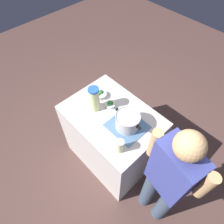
# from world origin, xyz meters

# --- Properties ---
(ground_plane) EXTENTS (8.00, 8.00, 0.00)m
(ground_plane) POSITION_xyz_m (0.00, 0.00, 0.00)
(ground_plane) COLOR brown
(counter_slab) EXTENTS (1.01, 0.73, 0.91)m
(counter_slab) POSITION_xyz_m (0.00, 0.00, 0.46)
(counter_slab) COLOR beige
(counter_slab) RESTS_ON ground_plane
(dish_cloth) EXTENTS (0.35, 0.33, 0.01)m
(dish_cloth) POSITION_xyz_m (0.20, 0.01, 0.91)
(dish_cloth) COLOR #52759E
(dish_cloth) RESTS_ON counter_slab
(cooking_pot) EXTENTS (0.31, 0.24, 0.16)m
(cooking_pot) POSITION_xyz_m (0.20, 0.01, 1.00)
(cooking_pot) COLOR #B7B7BC
(cooking_pot) RESTS_ON dish_cloth
(lemonade_pitcher) EXTENTS (0.11, 0.11, 0.29)m
(lemonade_pitcher) POSITION_xyz_m (-0.19, -0.06, 1.05)
(lemonade_pitcher) COLOR beige
(lemonade_pitcher) RESTS_ON counter_slab
(mason_jar) EXTENTS (0.08, 0.08, 0.14)m
(mason_jar) POSITION_xyz_m (0.33, -0.22, 0.98)
(mason_jar) COLOR beige
(mason_jar) RESTS_ON counter_slab
(broccoli_bowl_front) EXTENTS (0.13, 0.13, 0.07)m
(broccoli_bowl_front) POSITION_xyz_m (-0.27, 0.09, 0.94)
(broccoli_bowl_front) COLOR silver
(broccoli_bowl_front) RESTS_ON counter_slab
(broccoli_bowl_center) EXTENTS (0.10, 0.10, 0.09)m
(broccoli_bowl_center) POSITION_xyz_m (-0.10, 0.07, 0.95)
(broccoli_bowl_center) COLOR silver
(broccoli_bowl_center) RESTS_ON counter_slab
(person_cook) EXTENTS (0.50, 0.26, 1.60)m
(person_cook) POSITION_xyz_m (0.80, -0.13, 0.88)
(person_cook) COLOR #425269
(person_cook) RESTS_ON ground_plane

